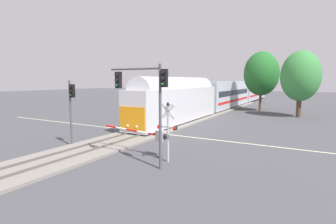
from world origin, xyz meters
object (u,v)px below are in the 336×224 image
(traffic_signal_near_right, at_px, (146,91))
(oak_far_right, at_px, (301,76))
(commuter_train, at_px, (227,93))
(crossing_gate_near, at_px, (154,135))
(elm_centre_background, at_px, (261,74))
(traffic_signal_median, at_px, (71,102))
(crossing_signal_mast, at_px, (168,125))
(crossing_gate_far, at_px, (146,109))

(traffic_signal_near_right, xyz_separation_m, oak_far_right, (6.64, 28.02, 1.14))
(commuter_train, height_order, traffic_signal_near_right, traffic_signal_near_right)
(crossing_gate_near, height_order, elm_centre_background, elm_centre_background)
(crossing_gate_near, relative_size, oak_far_right, 0.58)
(commuter_train, height_order, traffic_signal_median, commuter_train)
(crossing_signal_mast, xyz_separation_m, crossing_gate_far, (-11.14, 13.98, -0.90))
(crossing_gate_near, relative_size, crossing_gate_far, 0.94)
(crossing_signal_mast, bearing_deg, commuter_train, 100.75)
(commuter_train, relative_size, crossing_gate_far, 10.79)
(traffic_signal_median, height_order, oak_far_right, oak_far_right)
(crossing_gate_near, distance_m, traffic_signal_median, 7.27)
(crossing_signal_mast, height_order, elm_centre_background, elm_centre_background)
(crossing_signal_mast, xyz_separation_m, elm_centre_background, (-0.07, 31.63, 3.85))
(crossing_gate_far, xyz_separation_m, traffic_signal_near_right, (10.46, -15.35, 3.09))
(crossing_gate_near, relative_size, traffic_signal_median, 1.04)
(crossing_gate_near, bearing_deg, crossing_signal_mast, -25.34)
(commuter_train, bearing_deg, oak_far_right, -28.89)
(traffic_signal_near_right, distance_m, oak_far_right, 28.82)
(commuter_train, relative_size, elm_centre_background, 6.27)
(elm_centre_background, bearing_deg, crossing_gate_far, -122.11)
(crossing_gate_far, height_order, traffic_signal_near_right, traffic_signal_near_right)
(commuter_train, height_order, elm_centre_background, elm_centre_background)
(crossing_gate_near, distance_m, oak_far_right, 27.33)
(traffic_signal_near_right, distance_m, traffic_signal_median, 7.91)
(crossing_gate_near, height_order, traffic_signal_median, traffic_signal_median)
(crossing_signal_mast, relative_size, traffic_signal_near_right, 0.63)
(crossing_gate_far, distance_m, traffic_signal_near_right, 18.84)
(crossing_signal_mast, height_order, crossing_gate_far, crossing_signal_mast)
(crossing_signal_mast, height_order, traffic_signal_median, traffic_signal_median)
(crossing_gate_near, xyz_separation_m, oak_far_right, (7.44, 25.95, 4.25))
(oak_far_right, bearing_deg, crossing_gate_near, -105.99)
(oak_far_right, bearing_deg, crossing_gate_far, -143.47)
(traffic_signal_median, bearing_deg, traffic_signal_near_right, -9.00)
(commuter_train, distance_m, traffic_signal_median, 33.66)
(elm_centre_background, xyz_separation_m, oak_far_right, (6.03, -4.97, -0.51))
(commuter_train, xyz_separation_m, crossing_gate_near, (4.87, -32.74, -1.32))
(crossing_gate_far, bearing_deg, crossing_gate_near, -53.96)
(traffic_signal_near_right, relative_size, elm_centre_background, 0.62)
(crossing_gate_far, bearing_deg, traffic_signal_near_right, -55.72)
(crossing_gate_far, distance_m, oak_far_right, 21.70)
(crossing_signal_mast, bearing_deg, crossing_gate_near, 154.66)
(crossing_signal_mast, xyz_separation_m, oak_far_right, (5.96, 26.65, 3.34))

